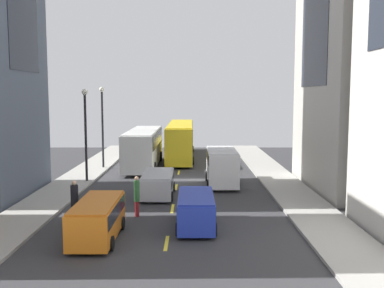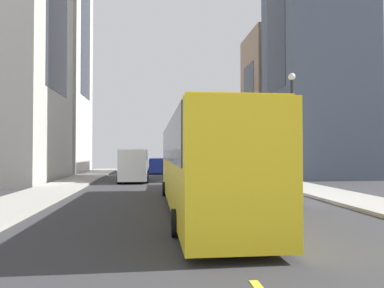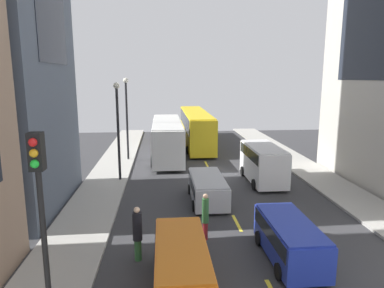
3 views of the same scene
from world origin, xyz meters
name	(u,v)px [view 2 (image 2 of 3)]	position (x,y,z in m)	size (l,w,h in m)	color
ground_plane	(178,184)	(0.00, 0.00, 0.00)	(42.33, 42.33, 0.00)	#333335
sidewalk_west	(280,182)	(-7.68, 0.00, 0.07)	(2.97, 44.00, 0.15)	#9E9B93
sidewalk_east	(69,184)	(7.68, 0.00, 0.07)	(2.97, 44.00, 0.15)	#9E9B93
lane_stripe_0	(167,170)	(0.00, -21.00, 0.01)	(0.16, 2.00, 0.01)	yellow
lane_stripe_1	(169,172)	(0.00, -15.00, 0.01)	(0.16, 2.00, 0.01)	yellow
lane_stripe_2	(171,176)	(0.00, -9.00, 0.01)	(0.16, 2.00, 0.01)	yellow
lane_stripe_3	(175,181)	(0.00, -3.00, 0.01)	(0.16, 2.00, 0.01)	yellow
lane_stripe_4	(181,188)	(0.00, 3.00, 0.01)	(0.16, 2.00, 0.01)	yellow
lane_stripe_5	(190,200)	(0.00, 9.00, 0.01)	(0.16, 2.00, 0.01)	yellow
lane_stripe_6	(210,225)	(0.00, 15.00, 0.01)	(0.16, 2.00, 0.01)	yellow
building_west_0	(284,103)	(-13.61, -15.02, 8.10)	(8.58, 8.00, 16.20)	#937760
building_east_0	(46,4)	(13.69, -15.40, 18.83)	(8.74, 9.81, 37.65)	beige
city_bus_white	(241,157)	(-3.24, 5.92, 2.01)	(2.81, 11.47, 3.35)	silver
streetcar_yellow	(199,157)	(-0.06, 11.82, 2.13)	(2.70, 14.79, 3.59)	yellow
delivery_van_white	(134,162)	(3.26, -2.29, 1.51)	(2.25, 5.27, 2.58)	white
car_blue_0	(157,165)	(1.31, -12.67, 0.96)	(1.89, 4.29, 1.64)	#2338AD
car_silver_1	(185,168)	(-1.08, -5.81, 0.90)	(2.07, 4.65, 1.52)	#B7BABF
car_orange_2	(196,163)	(-3.11, -14.45, 1.03)	(1.92, 4.76, 1.75)	orange
pedestrian_crossing_mid	(214,162)	(-4.73, -12.17, 1.19)	(0.38, 0.38, 2.25)	#336B38
pedestrian_walking_far	(188,163)	(-1.82, -10.63, 1.17)	(0.31, 0.31, 2.17)	maroon
traffic_light_near_corner	(222,136)	(-6.60, -17.00, 4.21)	(0.32, 0.44, 5.84)	black
streetlamp_near	(262,127)	(-6.70, -1.25, 4.30)	(0.44, 0.44, 6.74)	black
streetlamp_far	(292,117)	(-6.70, 4.96, 4.46)	(0.44, 0.44, 7.03)	black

